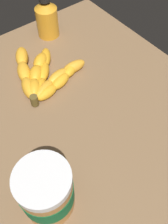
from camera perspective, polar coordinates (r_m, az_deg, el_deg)
name	(u,v)px	position (r cm, az deg, el deg)	size (l,w,h in cm)	color
ground_plane	(76,115)	(65.05, -1.75, -0.76)	(77.71, 67.96, 4.72)	brown
banana_bunch	(42,75)	(69.64, -9.50, 8.33)	(21.67, 20.27, 3.70)	gold
peanut_butter_jar	(46,191)	(47.27, -8.59, -17.46)	(9.94, 9.94, 13.04)	#B27238
honey_bottle	(47,18)	(82.07, -8.47, 20.44)	(6.73, 6.73, 13.21)	orange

